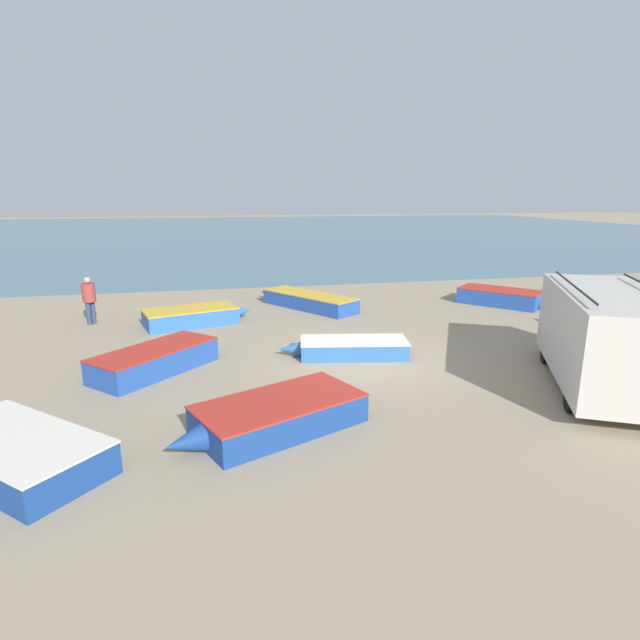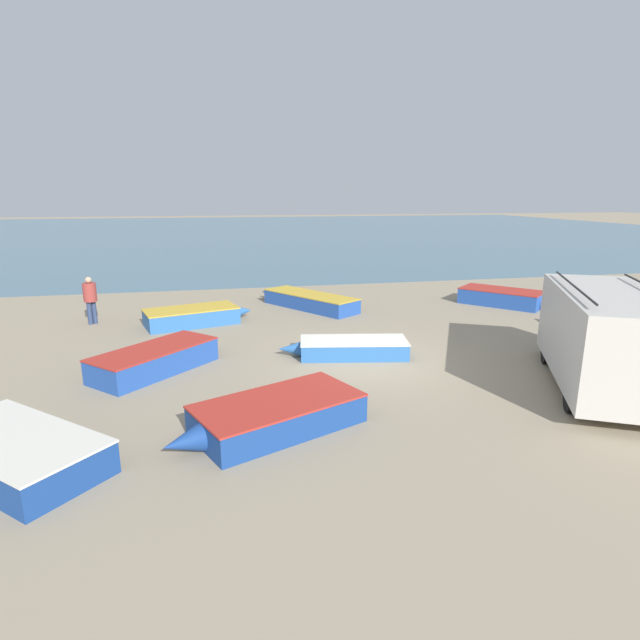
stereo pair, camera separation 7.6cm
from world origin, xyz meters
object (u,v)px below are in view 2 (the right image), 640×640
Objects in this scene: fishing_rowboat_3 at (504,297)px; fishing_rowboat_0 at (195,316)px; fishing_rowboat_2 at (160,358)px; fisherman_1 at (90,296)px; parked_van at (606,336)px; fishing_rowboat_1 at (307,300)px; fishing_rowboat_4 at (274,415)px; fishing_rowboat_6 at (350,348)px; fisherman_0 at (609,307)px; fishing_rowboat_5 at (11,450)px.

fishing_rowboat_0 is at bearing -128.76° from fishing_rowboat_3.
fisherman_1 is at bearing 71.87° from fishing_rowboat_2.
parked_van is 1.63× the size of fishing_rowboat_2.
parked_van is 11.50m from fishing_rowboat_1.
fishing_rowboat_4 is (1.77, -8.85, -0.00)m from fishing_rowboat_0.
fishing_rowboat_1 is 8.31m from fishing_rowboat_3.
fishing_rowboat_4 is at bearing 121.41° from parked_van.
fishing_rowboat_1 reaches higher than fishing_rowboat_4.
fishing_rowboat_4 is at bearing 67.42° from fishing_rowboat_6.
fishing_rowboat_1 is at bearing 6.37° from fishing_rowboat_0.
fisherman_1 reaches higher than fishing_rowboat_3.
fisherman_0 reaches higher than fishing_rowboat_0.
parked_van is 11.13m from fishing_rowboat_2.
fisherman_1 reaches higher than fishing_rowboat_2.
fisherman_0 is at bearing -35.54° from fishing_rowboat_0.
fishing_rowboat_1 is 8.43m from fishing_rowboat_2.
fishing_rowboat_1 is (4.44, 1.86, -0.00)m from fishing_rowboat_0.
fisherman_0 is (13.92, 0.18, 0.69)m from fishing_rowboat_2.
fishing_rowboat_6 is 8.71m from fisherman_0.
fisherman_0 is at bearing -121.12° from fishing_rowboat_5.
fisherman_1 is at bearing 151.06° from fishing_rowboat_0.
fishing_rowboat_2 is 0.95× the size of fishing_rowboat_5.
fishing_rowboat_0 is 0.82× the size of fishing_rowboat_1.
fishing_rowboat_5 is (-4.57, -0.44, 0.00)m from fishing_rowboat_4.
fishing_rowboat_5 reaches higher than fishing_rowboat_4.
fishing_rowboat_3 is 0.97× the size of fishing_rowboat_6.
fisherman_1 is at bearing 63.55° from fishing_rowboat_1.
fishing_rowboat_4 reaches higher than fishing_rowboat_6.
fishing_rowboat_1 reaches higher than fishing_rowboat_6.
fishing_rowboat_3 is 2.17× the size of fisherman_0.
fishing_rowboat_2 is at bearing -8.53° from fisherman_1.
fishing_rowboat_2 is (-0.78, -4.76, 0.02)m from fishing_rowboat_0.
parked_van reaches higher than fishing_rowboat_4.
fisherman_0 is at bearing -35.78° from fishing_rowboat_3.
parked_van is at bearing -56.81° from fishing_rowboat_0.
fishing_rowboat_6 is at bearing -44.48° from fishing_rowboat_2.
parked_van is at bearing -59.50° from fishing_rowboat_3.
fishing_rowboat_6 is at bearing -98.61° from fishing_rowboat_3.
fishing_rowboat_3 is at bearing -13.85° from fishing_rowboat_0.
fishing_rowboat_4 is at bearing -103.32° from fishing_rowboat_2.
fishing_rowboat_5 is (-12.54, -0.99, -1.00)m from parked_van.
fishing_rowboat_5 is at bearing 42.73° from fishing_rowboat_6.
fishing_rowboat_2 reaches higher than fishing_rowboat_4.
fishing_rowboat_3 is at bearing -23.65° from fishing_rowboat_2.
fishing_rowboat_2 is at bearing 45.26° from fisherman_0.
fishing_rowboat_0 is 9.02m from fishing_rowboat_4.
fishing_rowboat_1 is at bearing -79.34° from fishing_rowboat_6.
fisherman_0 is (8.67, 0.12, 0.77)m from fishing_rowboat_6.
fishing_rowboat_5 is (-15.45, -9.85, -0.03)m from fishing_rowboat_3.
fishing_rowboat_3 is at bearing -40.01° from fisherman_0.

